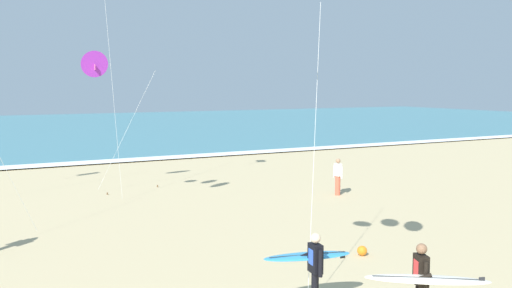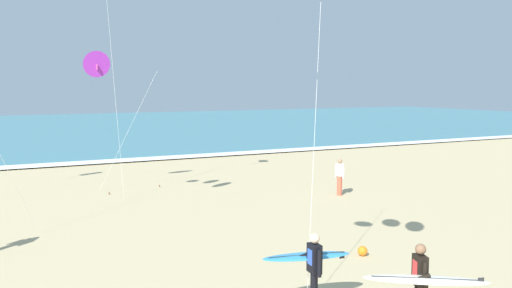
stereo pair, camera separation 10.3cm
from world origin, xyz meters
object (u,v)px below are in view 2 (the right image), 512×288
Objects in this scene: surfer_lead at (424,280)px; kite_delta_violet_high at (97,64)px; bystander_white_top at (340,177)px; beach_ball at (363,251)px; surfer_trailing at (311,262)px.

kite_delta_violet_high reaches higher than surfer_lead.
bystander_white_top reaches higher than beach_ball.
surfer_lead is 1.59× the size of bystander_white_top.
kite_delta_violet_high is 22.23× the size of beach_ball.
beach_ball is at bearing 65.17° from surfer_lead.
surfer_trailing is at bearing 124.19° from surfer_lead.
surfer_lead is at bearing -119.10° from bystander_white_top.
surfer_lead is 13.49m from bystander_white_top.
surfer_lead is 2.31m from surfer_trailing.
kite_delta_violet_high reaches higher than bystander_white_top.
kite_delta_violet_high is at bearing 147.98° from bystander_white_top.
kite_delta_violet_high is (-2.41, 17.39, 4.57)m from surfer_lead.
surfer_trailing is (-1.30, 1.91, -0.01)m from surfer_lead.
kite_delta_violet_high is (-1.11, 15.48, 4.57)m from surfer_trailing.
surfer_lead is at bearing -82.11° from kite_delta_violet_high.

